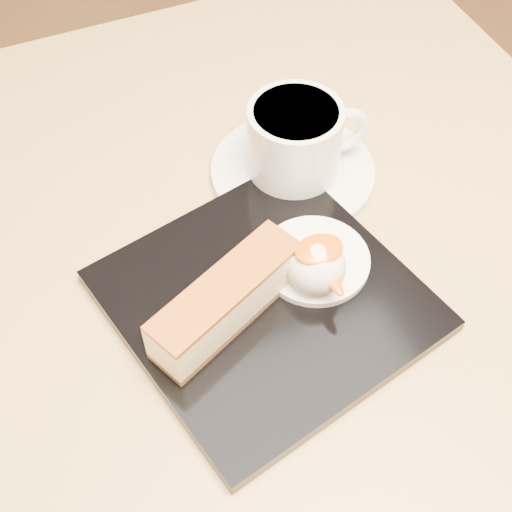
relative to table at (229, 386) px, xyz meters
name	(u,v)px	position (x,y,z in m)	size (l,w,h in m)	color
table	(229,386)	(0.00, 0.00, 0.00)	(0.80, 0.80, 0.72)	black
dessert_plate	(266,300)	(0.03, -0.02, 0.16)	(0.22, 0.22, 0.01)	black
cheesecake	(226,300)	(-0.01, -0.03, 0.19)	(0.14, 0.09, 0.04)	brown
cream_smear	(315,260)	(0.08, -0.01, 0.17)	(0.09, 0.09, 0.01)	white
ice_cream_scoop	(316,267)	(0.07, -0.03, 0.19)	(0.05, 0.05, 0.05)	white
mango_sauce	(319,249)	(0.07, -0.02, 0.21)	(0.04, 0.03, 0.01)	#DE5807
mint_sprig	(270,246)	(0.05, 0.02, 0.17)	(0.04, 0.03, 0.00)	#2B853C
saucer	(293,172)	(0.11, 0.10, 0.16)	(0.15, 0.15, 0.01)	white
coffee_cup	(297,139)	(0.11, 0.10, 0.20)	(0.11, 0.08, 0.07)	white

